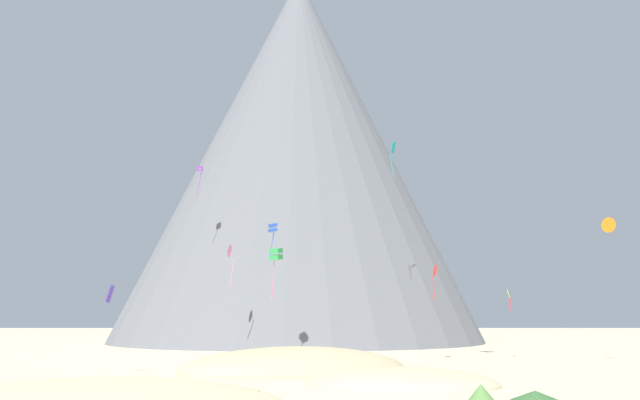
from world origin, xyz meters
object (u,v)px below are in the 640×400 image
Objects in this scene: bush_scatter_east at (355,368)px; bush_far_left at (44,391)px; bush_ridge_crest at (261,399)px; kite_violet_mid at (202,170)px; bush_near_left at (484,392)px; rock_massif at (293,170)px; kite_pink_low at (233,252)px; kite_red_low at (437,274)px; kite_orange_low at (611,225)px; bush_mid_center at (380,374)px; kite_indigo_low at (113,294)px; kite_lime_low at (512,296)px; kite_teal_high at (395,152)px; kite_blue_mid at (275,228)px; kite_green_low at (278,255)px; bush_far_right at (538,396)px.

bush_far_left is (-18.50, -17.77, 0.11)m from bush_scatter_east.
bush_ridge_crest is at bearing -17.24° from bush_far_left.
bush_near_left is at bearing -62.03° from kite_violet_mid.
rock_massif reaches higher than kite_pink_low.
kite_red_low is 2.37× the size of kite_orange_low.
kite_pink_low is at bearing 117.41° from bush_mid_center.
bush_ridge_crest is 0.70× the size of kite_red_low.
kite_indigo_low is (-20.98, 1.03, 6.04)m from bush_mid_center.
kite_violet_mid is (-37.12, 19.08, 18.09)m from kite_lime_low.
kite_orange_low is at bearing 120.13° from kite_teal_high.
bush_scatter_east is 25.66m from bush_far_left.
bush_near_left is at bearing 80.46° from kite_teal_high.
bush_mid_center is at bearing 25.32° from kite_lime_low.
kite_blue_mid reaches higher than bush_near_left.
bush_near_left reaches higher than bush_ridge_crest.
bush_scatter_east is at bearing -57.84° from kite_violet_mid.
bush_far_left is 59.63m from kite_teal_high.
bush_mid_center is 1.35× the size of kite_orange_low.
rock_massif is at bearing -65.98° from kite_orange_low.
kite_pink_low reaches higher than kite_lime_low.
kite_blue_mid is at bearing 29.93° from kite_indigo_low.
bush_scatter_east is 0.63× the size of kite_red_low.
bush_scatter_east is 46.12m from kite_violet_mid.
kite_blue_mid is (-17.46, 7.30, 5.76)m from kite_red_low.
kite_lime_low is 1.66× the size of kite_orange_low.
kite_red_low is 8.91m from kite_lime_low.
kite_green_low is at bearing 161.91° from kite_blue_mid.
bush_near_left is at bearing -79.92° from rock_massif.
kite_lime_low is at bearing -7.98° from kite_indigo_low.
bush_scatter_east is at bearing -178.65° from kite_red_low.
bush_ridge_crest is 1.11× the size of bush_scatter_east.
kite_teal_high is at bearing -7.15° from kite_violet_mid.
kite_blue_mid is (11.13, 23.40, 8.28)m from kite_indigo_low.
kite_pink_low reaches higher than bush_far_right.
kite_pink_low is at bearing 44.45° from kite_indigo_low.
bush_ridge_crest is at bearing -113.90° from bush_mid_center.
kite_pink_low is at bearing 83.76° from bush_far_left.
rock_massif is (-8.14, 60.88, 30.38)m from bush_scatter_east.
kite_green_low reaches higher than bush_far_left.
kite_violet_mid is at bearing -38.75° from kite_orange_low.
kite_blue_mid reaches higher than kite_red_low.
kite_blue_mid reaches higher than bush_scatter_east.
bush_mid_center is at bearing 107.33° from bush_near_left.
kite_pink_low is (-15.44, 29.79, 12.09)m from bush_mid_center.
bush_near_left is 0.35× the size of kite_blue_mid.
kite_green_low is at bearing -16.71° from kite_orange_low.
kite_teal_high is at bearing 88.82° from bush_near_left.
bush_mid_center is (1.62, -4.79, -0.03)m from bush_scatter_east.
kite_green_low is (-16.54, -0.36, 2.01)m from kite_red_low.
kite_blue_mid is at bearing -49.24° from kite_violet_mid.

